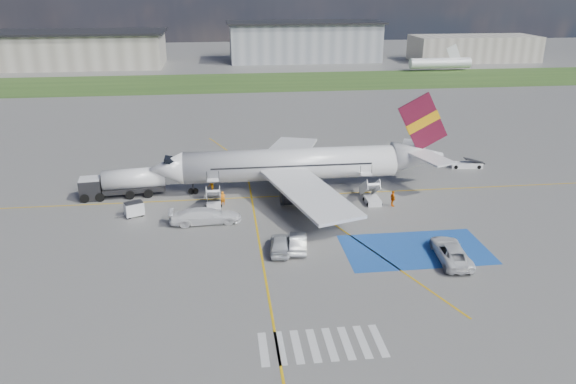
# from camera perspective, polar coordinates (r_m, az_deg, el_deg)

# --- Properties ---
(ground) EXTENTS (400.00, 400.00, 0.00)m
(ground) POSITION_cam_1_polar(r_m,az_deg,el_deg) (57.43, 2.02, -4.63)
(ground) COLOR #60605E
(ground) RESTS_ON ground
(grass_strip) EXTENTS (400.00, 30.00, 0.01)m
(grass_strip) POSITION_cam_1_polar(r_m,az_deg,el_deg) (148.55, -3.79, 11.08)
(grass_strip) COLOR #2D4C1E
(grass_strip) RESTS_ON ground
(taxiway_line_main) EXTENTS (120.00, 0.20, 0.01)m
(taxiway_line_main) POSITION_cam_1_polar(r_m,az_deg,el_deg) (68.36, 0.45, -0.37)
(taxiway_line_main) COLOR gold
(taxiway_line_main) RESTS_ON ground
(taxiway_line_cross) EXTENTS (0.20, 60.00, 0.01)m
(taxiway_line_cross) POSITION_cam_1_polar(r_m,az_deg,el_deg) (48.10, -2.09, -9.98)
(taxiway_line_cross) COLOR gold
(taxiway_line_cross) RESTS_ON ground
(taxiway_line_diag) EXTENTS (20.71, 56.45, 0.01)m
(taxiway_line_diag) POSITION_cam_1_polar(r_m,az_deg,el_deg) (68.36, 0.45, -0.37)
(taxiway_line_diag) COLOR gold
(taxiway_line_diag) RESTS_ON ground
(staging_box) EXTENTS (14.00, 8.00, 0.01)m
(staging_box) POSITION_cam_1_polar(r_m,az_deg,el_deg) (56.31, 12.81, -5.70)
(staging_box) COLOR #1B4CA3
(staging_box) RESTS_ON ground
(crosswalk) EXTENTS (9.00, 4.00, 0.01)m
(crosswalk) POSITION_cam_1_polar(r_m,az_deg,el_deg) (41.82, 3.46, -15.24)
(crosswalk) COLOR silver
(crosswalk) RESTS_ON ground
(terminal_west) EXTENTS (60.00, 22.00, 10.00)m
(terminal_west) POSITION_cam_1_polar(r_m,az_deg,el_deg) (188.20, -21.96, 13.23)
(terminal_west) COLOR gray
(terminal_west) RESTS_ON ground
(terminal_centre) EXTENTS (48.00, 18.00, 12.00)m
(terminal_centre) POSITION_cam_1_polar(r_m,az_deg,el_deg) (189.33, 1.66, 14.99)
(terminal_centre) COLOR gray
(terminal_centre) RESTS_ON ground
(terminal_east) EXTENTS (40.00, 16.00, 8.00)m
(terminal_east) POSITION_cam_1_polar(r_m,az_deg,el_deg) (198.77, 18.34, 13.69)
(terminal_east) COLOR gray
(terminal_east) RESTS_ON ground
(airliner) EXTENTS (36.81, 32.95, 11.92)m
(airliner) POSITION_cam_1_polar(r_m,az_deg,el_deg) (69.31, 1.48, 2.89)
(airliner) COLOR silver
(airliner) RESTS_ON ground
(airstairs_fwd) EXTENTS (1.90, 5.20, 3.60)m
(airstairs_fwd) POSITION_cam_1_polar(r_m,az_deg,el_deg) (64.56, -7.55, -1.26)
(airstairs_fwd) COLOR silver
(airstairs_fwd) RESTS_ON ground
(airstairs_aft) EXTENTS (1.90, 5.20, 3.60)m
(airstairs_aft) POSITION_cam_1_polar(r_m,az_deg,el_deg) (66.85, 8.50, -0.54)
(airstairs_aft) COLOR silver
(airstairs_aft) RESTS_ON ground
(fuel_tanker) EXTENTS (10.18, 3.75, 3.40)m
(fuel_tanker) POSITION_cam_1_polar(r_m,az_deg,el_deg) (70.60, -16.36, 0.69)
(fuel_tanker) COLOR black
(fuel_tanker) RESTS_ON ground
(gpu_cart) EXTENTS (2.34, 1.96, 1.68)m
(gpu_cart) POSITION_cam_1_polar(r_m,az_deg,el_deg) (64.48, -15.37, -1.75)
(gpu_cart) COLOR silver
(gpu_cart) RESTS_ON ground
(belt_loader) EXTENTS (4.77, 2.16, 1.39)m
(belt_loader) POSITION_cam_1_polar(r_m,az_deg,el_deg) (82.59, 17.67, 2.62)
(belt_loader) COLOR silver
(belt_loader) RESTS_ON ground
(car_silver_a) EXTENTS (2.49, 5.01, 1.64)m
(car_silver_a) POSITION_cam_1_polar(r_m,az_deg,el_deg) (54.15, -0.80, -5.29)
(car_silver_a) COLOR silver
(car_silver_a) RESTS_ON ground
(car_silver_b) EXTENTS (2.25, 4.87, 1.55)m
(car_silver_b) POSITION_cam_1_polar(r_m,az_deg,el_deg) (54.65, 1.02, -5.10)
(car_silver_b) COLOR #B3B6BA
(car_silver_b) RESTS_ON ground
(van_white_a) EXTENTS (3.14, 5.79, 2.08)m
(van_white_a) POSITION_cam_1_polar(r_m,az_deg,el_deg) (54.80, 16.25, -5.60)
(van_white_a) COLOR silver
(van_white_a) RESTS_ON ground
(van_white_b) EXTENTS (5.81, 2.54, 2.24)m
(van_white_b) POSITION_cam_1_polar(r_m,az_deg,el_deg) (60.92, -8.41, -2.17)
(van_white_b) COLOR white
(van_white_b) RESTS_ON ground
(crew_fwd) EXTENTS (0.71, 0.57, 1.69)m
(crew_fwd) POSITION_cam_1_polar(r_m,az_deg,el_deg) (65.62, -6.62, -0.65)
(crew_fwd) COLOR orange
(crew_fwd) RESTS_ON ground
(crew_nose) EXTENTS (0.78, 0.94, 1.79)m
(crew_nose) POSITION_cam_1_polar(r_m,az_deg,el_deg) (69.64, -7.82, 0.62)
(crew_nose) COLOR orange
(crew_nose) RESTS_ON ground
(crew_aft) EXTENTS (0.62, 1.18, 1.92)m
(crew_aft) POSITION_cam_1_polar(r_m,az_deg,el_deg) (65.94, 10.60, -0.65)
(crew_aft) COLOR orange
(crew_aft) RESTS_ON ground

